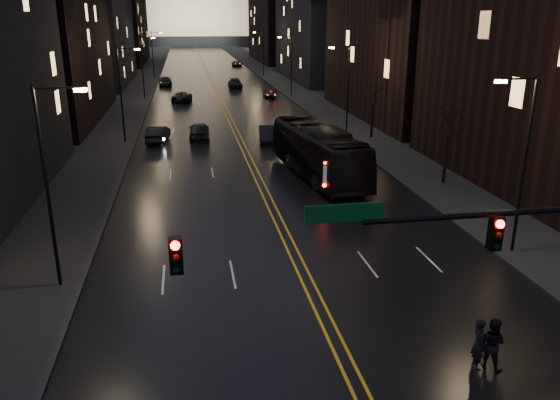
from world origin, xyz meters
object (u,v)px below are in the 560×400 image
oncoming_car_b (158,134)px  receding_car_a (268,134)px  pedestrian_b (491,343)px  bus (318,152)px  pedestrian_a (479,344)px  oncoming_car_a (199,130)px

oncoming_car_b → receding_car_a: size_ratio=0.99×
pedestrian_b → oncoming_car_b: bearing=-24.7°
bus → pedestrian_a: (-0.22, -24.36, -0.96)m
bus → pedestrian_b: 24.45m
bus → pedestrian_b: bus is taller
bus → pedestrian_a: size_ratio=7.24×
bus → receding_car_a: 12.65m
oncoming_car_b → pedestrian_a: 40.56m
oncoming_car_b → pedestrian_b: 40.76m
bus → oncoming_car_b: bus is taller
oncoming_car_a → pedestrian_b: 40.53m
pedestrian_a → oncoming_car_a: bearing=18.4°
oncoming_car_b → receding_car_a: bearing=177.2°
pedestrian_a → pedestrian_b: 0.42m
bus → oncoming_car_a: size_ratio=2.76×
pedestrian_b → bus: bearing=-42.3°
oncoming_car_a → pedestrian_b: pedestrian_b is taller
oncoming_car_b → receding_car_a: 10.65m
bus → pedestrian_a: bus is taller
receding_car_a → pedestrian_a: size_ratio=2.59×
bus → oncoming_car_b: 19.00m
pedestrian_a → pedestrian_b: pedestrian_b is taller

